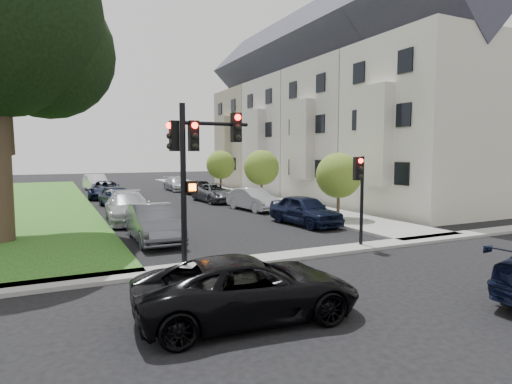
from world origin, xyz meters
name	(u,v)px	position (x,y,z in m)	size (l,w,h in m)	color
ground	(328,272)	(0.00, 0.00, 0.00)	(140.00, 140.00, 0.00)	black
grass_strip	(27,202)	(-9.00, 24.00, 0.06)	(8.00, 44.00, 0.12)	#215414
sidewalk_right	(231,193)	(6.75, 24.00, 0.06)	(3.50, 44.00, 0.12)	gray
sidewalk_cross	(294,255)	(0.00, 2.00, 0.06)	(60.00, 1.00, 0.12)	gray
house_a	(426,95)	(12.45, 8.00, 6.93)	(7.70, 7.55, 15.97)	#BDBBA0
house_b	(346,107)	(12.45, 15.50, 6.93)	(7.70, 7.55, 15.97)	gray
house_c	(294,115)	(12.45, 23.00, 6.93)	(7.70, 7.55, 15.97)	#B2B2B2
house_d	(257,121)	(12.45, 30.50, 6.93)	(7.70, 7.55, 15.97)	tan
small_tree_a	(339,175)	(6.20, 7.86, 2.39)	(2.39, 2.39, 3.59)	#453127
small_tree_b	(262,168)	(6.20, 16.94, 2.53)	(2.53, 2.53, 3.80)	#453127
small_tree_c	(221,165)	(6.20, 25.05, 2.52)	(2.53, 2.53, 3.79)	#453127
traffic_signal_main	(195,156)	(-3.40, 2.23, 3.48)	(2.46, 0.63, 5.05)	black
traffic_signal_secondary	(360,184)	(2.93, 2.19, 2.40)	(0.46, 0.37, 3.44)	black
car_cross_near	(248,288)	(-3.69, -2.28, 0.68)	(2.25, 4.87, 1.35)	black
car_parked_0	(305,210)	(3.87, 7.43, 0.74)	(1.76, 4.37, 1.49)	black
car_parked_1	(253,199)	(3.91, 13.48, 0.70)	(1.47, 4.22, 1.39)	#999BA0
car_parked_2	(216,193)	(3.41, 18.76, 0.67)	(2.22, 4.82, 1.34)	#3F4247
car_parked_3	(201,188)	(3.91, 23.75, 0.68)	(1.60, 3.98, 1.36)	black
car_parked_4	(177,184)	(3.40, 29.19, 0.66)	(1.86, 4.57, 1.33)	#999BA0
car_parked_5	(154,223)	(-3.75, 6.69, 0.75)	(1.59, 4.55, 1.50)	#3F4247
car_parked_6	(128,207)	(-3.87, 12.21, 0.77)	(2.16, 5.32, 1.54)	#999BA0
car_parked_7	(117,196)	(-3.52, 18.80, 0.71)	(1.68, 4.18, 1.43)	black
car_parked_8	(105,190)	(-3.58, 25.06, 0.69)	(2.28, 4.94, 1.37)	black
car_parked_9	(96,183)	(-3.56, 32.49, 0.78)	(1.64, 4.71, 1.55)	silver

